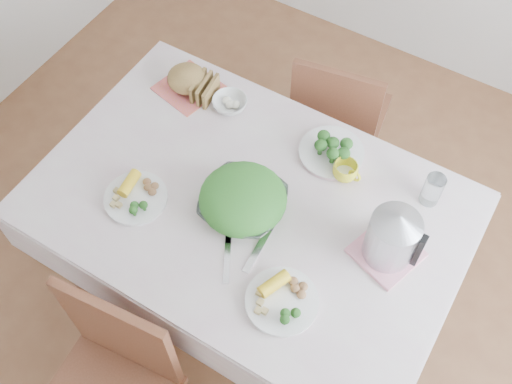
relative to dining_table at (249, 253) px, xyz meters
The scene contains 17 objects.
floor 0.38m from the dining_table, ahead, with size 3.60×3.60×0.00m, color brown.
dining_table is the anchor object (origin of this frame).
tablecloth 0.38m from the dining_table, ahead, with size 1.50×1.00×0.01m, color beige.
chair_far 0.81m from the dining_table, 89.97° to the left, with size 0.39×0.39×0.87m, color brown.
salad_bowl 0.42m from the dining_table, 93.63° to the right, with size 0.29×0.29×0.07m, color white.
dinner_plate_left 0.56m from the dining_table, 150.58° to the right, with size 0.23×0.23×0.02m, color white.
dinner_plate_right 0.56m from the dining_table, 42.63° to the right, with size 0.24×0.24×0.02m, color white.
broccoli_plate 0.54m from the dining_table, 65.79° to the left, with size 0.24×0.24×0.02m, color beige.
napkin 0.71m from the dining_table, 145.30° to the left, with size 0.22×0.22×0.00m, color #DB6257.
bread_loaf 0.74m from the dining_table, 145.30° to the left, with size 0.16×0.15×0.10m, color olive.
fruit_bowl 0.61m from the dining_table, 130.73° to the left, with size 0.14×0.14×0.04m, color white.
yellow_mug 0.56m from the dining_table, 48.75° to the left, with size 0.09×0.09×0.07m, color yellow.
glass_tumbler 0.78m from the dining_table, 32.28° to the left, with size 0.07×0.07×0.13m, color white.
pink_tray 0.64m from the dining_table, ahead, with size 0.20×0.20×0.02m, color pink.
electric_kettle 0.71m from the dining_table, ahead, with size 0.16×0.16×0.23m, color #B2B5BA.
fork_left 0.45m from the dining_table, 75.90° to the right, with size 0.02×0.18×0.00m, color silver.
fork_right 0.43m from the dining_table, 46.65° to the right, with size 0.02×0.21×0.00m, color silver.
Camera 1 is at (0.60, -0.94, 2.55)m, focal length 42.00 mm.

